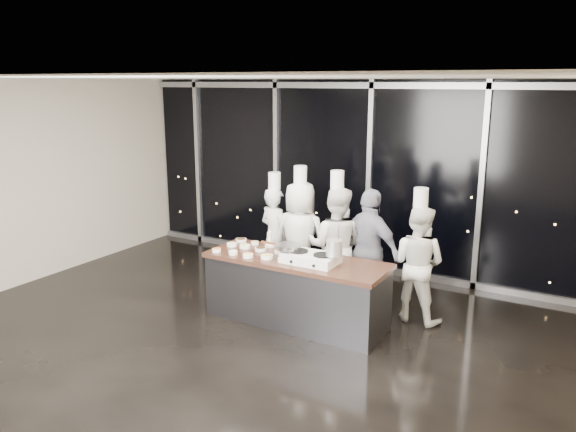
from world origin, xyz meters
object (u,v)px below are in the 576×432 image
(frying_pan, at_px, (288,246))
(stock_pot, at_px, (334,248))
(chef_left, at_px, (300,239))
(chef_center, at_px, (336,246))
(demo_counter, at_px, (296,290))
(guest, at_px, (370,251))
(chef_far_left, at_px, (275,236))
(chef_right, at_px, (417,263))
(stove, at_px, (311,258))

(frying_pan, relative_size, stock_pot, 2.84)
(chef_left, bearing_deg, chef_center, 171.75)
(demo_counter, bearing_deg, guest, 52.52)
(chef_far_left, relative_size, chef_right, 1.00)
(chef_left, xyz_separation_m, chef_center, (0.60, -0.03, -0.01))
(stock_pot, distance_m, chef_left, 1.40)
(chef_center, bearing_deg, chef_far_left, -22.04)
(stock_pot, bearing_deg, chef_left, 136.65)
(demo_counter, relative_size, chef_far_left, 1.35)
(demo_counter, height_order, chef_right, chef_right)
(demo_counter, bearing_deg, chef_right, 33.26)
(stove, height_order, frying_pan, frying_pan)
(guest, bearing_deg, frying_pan, 69.82)
(demo_counter, relative_size, chef_left, 1.24)
(frying_pan, height_order, stock_pot, stock_pot)
(stock_pot, xyz_separation_m, chef_left, (-1.00, 0.95, -0.26))
(stock_pot, bearing_deg, chef_far_left, 144.35)
(stove, bearing_deg, chef_far_left, 137.85)
(stove, height_order, chef_left, chef_left)
(demo_counter, height_order, stove, stove)
(frying_pan, distance_m, chef_right, 1.75)
(demo_counter, relative_size, stove, 3.53)
(chef_left, xyz_separation_m, chef_right, (1.79, -0.00, -0.08))
(guest, bearing_deg, chef_far_left, 12.86)
(demo_counter, relative_size, frying_pan, 4.23)
(chef_left, distance_m, guest, 1.11)
(stock_pot, relative_size, chef_far_left, 0.11)
(stove, height_order, chef_center, chef_center)
(stock_pot, xyz_separation_m, chef_center, (-0.40, 0.92, -0.27))
(demo_counter, height_order, guest, guest)
(chef_right, bearing_deg, chef_left, 7.09)
(chef_left, relative_size, chef_center, 1.01)
(frying_pan, height_order, guest, guest)
(guest, xyz_separation_m, chef_right, (0.68, 0.00, -0.06))
(chef_right, bearing_deg, stove, 48.07)
(demo_counter, bearing_deg, stove, -15.39)
(demo_counter, bearing_deg, chef_far_left, 132.61)
(stock_pot, relative_size, chef_right, 0.11)
(frying_pan, xyz_separation_m, chef_center, (0.26, 0.93, -0.19))
(chef_left, bearing_deg, demo_counter, 110.34)
(chef_left, bearing_deg, guest, 174.32)
(demo_counter, height_order, stock_pot, stock_pot)
(stove, distance_m, frying_pan, 0.35)
(demo_counter, xyz_separation_m, chef_left, (-0.43, 0.89, 0.43))
(stove, bearing_deg, demo_counter, 165.07)
(stove, relative_size, chef_left, 0.35)
(guest, height_order, chef_right, chef_right)
(chef_right, bearing_deg, chef_center, 8.50)
(stove, xyz_separation_m, chef_left, (-0.68, 0.96, -0.08))
(stove, relative_size, frying_pan, 1.20)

